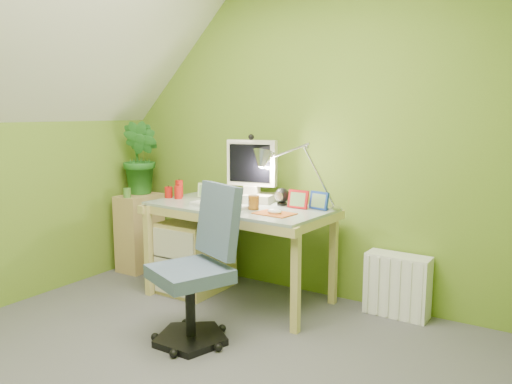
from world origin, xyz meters
The scene contains 21 objects.
floor centered at (0.00, 0.00, -0.01)m, with size 3.20×3.20×0.01m, color #525258.
wall_back centered at (0.00, 1.60, 1.20)m, with size 3.20×0.01×2.40m, color olive.
slope_ceiling centered at (-1.00, 0.00, 1.85)m, with size 1.10×3.20×1.10m, color white.
desk centered at (-0.26, 1.18, 0.35)m, with size 1.32×0.66×0.71m, color tan, non-canonical shape.
monitor centered at (-0.26, 1.36, 0.99)m, with size 0.41×0.24×0.56m, color silver, non-canonical shape.
speaker_left centered at (-0.53, 1.34, 0.77)m, with size 0.10×0.10×0.12m, color black, non-canonical shape.
speaker_right centered at (0.01, 1.34, 0.77)m, with size 0.11×0.11×0.13m, color black, non-canonical shape.
keyboard centered at (-0.34, 1.04, 0.72)m, with size 0.44×0.14×0.02m, color silver.
mousepad centered at (0.12, 1.04, 0.71)m, with size 0.25×0.18×0.01m, color #B9541C.
mouse centered at (0.12, 1.04, 0.73)m, with size 0.10×0.06×0.03m, color white.
amber_tumbler centered at (-0.08, 1.10, 0.76)m, with size 0.08×0.08×0.10m, color brown.
candle_cluster centered at (-0.86, 1.19, 0.77)m, with size 0.18×0.15×0.13m, color #B4160F, non-canonical shape.
photo_frame_red centered at (0.16, 1.30, 0.77)m, with size 0.15×0.02×0.13m, color red.
photo_frame_blue centered at (0.30, 1.34, 0.77)m, with size 0.14×0.02×0.12m, color navy.
photo_frame_green centered at (-0.66, 1.32, 0.76)m, with size 0.13×0.02×0.11m, color #AFC587.
desk_lamp centered at (0.19, 1.36, 1.04)m, with size 0.61×0.26×0.65m, color silver, non-canonical shape.
side_ledge centered at (-1.40, 1.32, 0.33)m, with size 0.25×0.38×0.66m, color tan.
potted_plant centered at (-1.40, 1.37, 0.98)m, with size 0.35×0.28×0.63m, color #246822.
green_cup centered at (-1.38, 1.17, 0.70)m, with size 0.06×0.06×0.08m, color #538939.
task_chair centered at (-0.12, 0.45, 0.43)m, with size 0.48×0.48×0.86m, color #465873, non-canonical shape.
radiator centered at (0.82, 1.50, 0.21)m, with size 0.42×0.17×0.42m, color white.
Camera 1 is at (1.72, -1.75, 1.37)m, focal length 35.00 mm.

